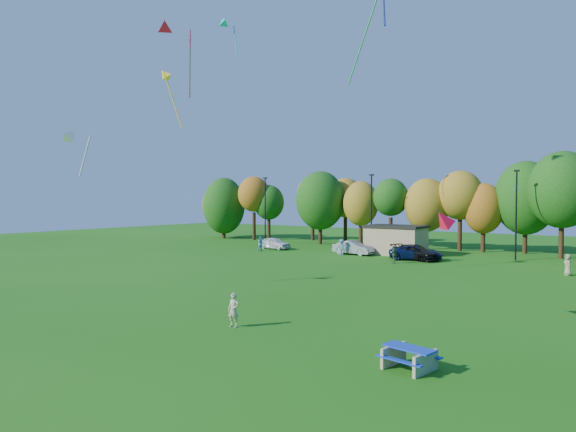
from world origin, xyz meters
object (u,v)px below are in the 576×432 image
Objects in this scene: kite_flyer at (234,310)px; car_c at (416,253)px; picnic_table at (409,356)px; car_a at (274,243)px; car_b at (353,248)px; car_d at (415,252)px.

kite_flyer is 0.31× the size of car_c.
car_a is (-30.72, 32.34, 0.26)m from picnic_table.
car_c reaches higher than picnic_table.
car_a is at bearing 144.16° from picnic_table.
car_d is at bearing -92.55° from car_b.
picnic_table is 38.11m from car_b.
car_a is 0.81× the size of car_c.
car_c is at bearing -92.44° from car_b.
car_d reaches higher than car_a.
car_b reaches higher than car_c.
car_b is 7.52m from car_c.
car_d is (18.26, -0.48, 0.03)m from car_a.
kite_flyer is at bearing -159.11° from car_b.
picnic_table is 34.21m from car_d.
kite_flyer is 38.07m from car_a.
kite_flyer is 0.32× the size of car_d.
car_a is 18.27m from car_d.
car_b is 0.87× the size of car_c.
kite_flyer is 31.16m from car_d.
kite_flyer reaches higher than picnic_table.
car_d is at bearing 80.89° from car_c.
car_b is at bearing 100.49° from kite_flyer.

